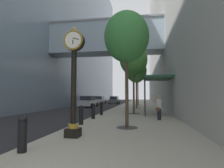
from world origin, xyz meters
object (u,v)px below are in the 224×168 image
(street_tree_near, at_px, (127,37))
(street_tree_mid_near, at_px, (134,60))
(bollard_third, at_px, (81,114))
(car_grey_mid, at_px, (114,100))
(bollard_nearest, at_px, (23,132))
(pedestrian_walking, at_px, (159,107))
(bollard_fifth, at_px, (101,108))
(car_white_far, at_px, (88,102))
(bollard_fourth, at_px, (93,111))
(car_silver_near, at_px, (100,100))
(street_clock, at_px, (74,76))
(street_tree_mid_far, at_px, (136,71))
(street_tree_far, at_px, (138,76))

(street_tree_near, xyz_separation_m, street_tree_mid_near, (0.00, 7.64, 0.26))
(bollard_third, height_order, car_grey_mid, car_grey_mid)
(bollard_nearest, distance_m, pedestrian_walking, 9.28)
(bollard_fifth, bearing_deg, car_white_far, 111.25)
(bollard_third, height_order, bollard_fourth, same)
(bollard_fourth, bearing_deg, street_tree_near, -50.78)
(car_silver_near, bearing_deg, car_white_far, -86.17)
(bollard_fourth, height_order, car_white_far, car_white_far)
(street_clock, relative_size, bollard_fourth, 4.07)
(bollard_third, xyz_separation_m, car_silver_near, (-5.63, 28.98, 0.09))
(car_white_far, bearing_deg, street_tree_mid_near, -55.15)
(bollard_nearest, xyz_separation_m, bollard_third, (0.00, 5.31, 0.00))
(bollard_third, height_order, street_tree_mid_near, street_tree_mid_near)
(bollard_fifth, height_order, pedestrian_walking, pedestrian_walking)
(car_grey_mid, bearing_deg, bollard_fifth, -84.02)
(street_tree_mid_far, height_order, car_silver_near, street_tree_mid_far)
(bollard_nearest, distance_m, street_tree_mid_near, 13.36)
(bollard_third, distance_m, street_tree_mid_near, 8.71)
(bollard_third, bearing_deg, pedestrian_walking, 30.87)
(bollard_fourth, height_order, bollard_fifth, same)
(street_clock, height_order, street_tree_near, street_tree_near)
(pedestrian_walking, bearing_deg, street_tree_near, -119.41)
(street_tree_far, bearing_deg, car_white_far, -149.88)
(bollard_nearest, bearing_deg, car_grey_mid, 94.17)
(bollard_nearest, xyz_separation_m, bollard_fifth, (0.00, 10.62, 0.00))
(bollard_fifth, relative_size, pedestrian_walking, 0.67)
(bollard_fifth, bearing_deg, car_grey_mid, 95.98)
(street_clock, height_order, bollard_nearest, street_clock)
(bollard_fifth, relative_size, car_white_far, 0.25)
(bollard_fifth, relative_size, street_tree_far, 0.18)
(bollard_fourth, distance_m, car_silver_near, 26.92)
(bollard_nearest, relative_size, car_grey_mid, 0.26)
(bollard_fourth, xyz_separation_m, pedestrian_walking, (4.60, 0.09, 0.29))
(street_tree_far, bearing_deg, pedestrian_walking, -84.42)
(car_grey_mid, bearing_deg, street_tree_far, -54.20)
(street_tree_far, xyz_separation_m, car_grey_mid, (-5.23, 7.25, -4.31))
(street_tree_far, bearing_deg, car_silver_near, 141.18)
(street_clock, height_order, street_tree_mid_far, street_tree_mid_far)
(street_tree_mid_far, bearing_deg, street_clock, -96.28)
(street_clock, xyz_separation_m, bollard_fifth, (-0.73, 8.45, -1.89))
(bollard_third, distance_m, street_tree_near, 5.00)
(street_tree_mid_near, xyz_separation_m, car_silver_near, (-8.32, 21.98, -4.34))
(bollard_nearest, bearing_deg, street_tree_mid_near, 77.69)
(bollard_third, height_order, pedestrian_walking, pedestrian_walking)
(bollard_third, relative_size, street_tree_mid_far, 0.17)
(bollard_fifth, height_order, street_tree_mid_far, street_tree_mid_far)
(car_white_far, bearing_deg, street_tree_near, -67.75)
(street_tree_mid_near, xyz_separation_m, car_white_far, (-7.58, 10.88, -4.30))
(pedestrian_walking, relative_size, car_white_far, 0.37)
(bollard_nearest, height_order, pedestrian_walking, pedestrian_walking)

